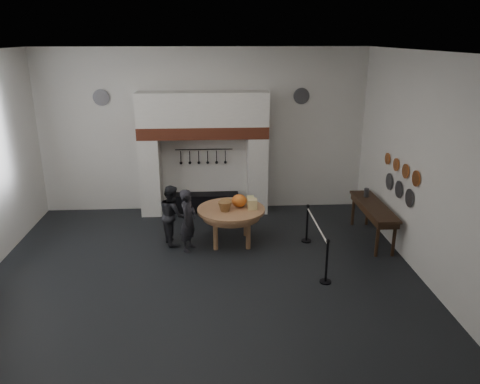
{
  "coord_description": "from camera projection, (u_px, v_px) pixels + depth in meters",
  "views": [
    {
      "loc": [
        0.24,
        -8.86,
        4.78
      ],
      "look_at": [
        0.86,
        1.32,
        1.35
      ],
      "focal_mm": 35.0,
      "sensor_mm": 36.0,
      "label": 1
    }
  ],
  "objects": [
    {
      "name": "barrier_post_far",
      "position": [
        307.0,
        224.0,
        11.27
      ],
      "size": [
        0.05,
        0.05,
        0.9
      ],
      "primitive_type": "cylinder",
      "color": "black",
      "rests_on": "floor"
    },
    {
      "name": "utensil_rail",
      "position": [
        204.0,
        149.0,
        13.05
      ],
      "size": [
        1.6,
        0.02,
        0.02
      ],
      "primitive_type": "cylinder",
      "rotation": [
        0.0,
        1.57,
        0.0
      ],
      "color": "black",
      "rests_on": "wall_back"
    },
    {
      "name": "cheese_block_big",
      "position": [
        252.0,
        204.0,
        11.04
      ],
      "size": [
        0.22,
        0.22,
        0.24
      ],
      "primitive_type": "cube",
      "color": "#E9D38B",
      "rests_on": "work_table"
    },
    {
      "name": "chimney_pier_left",
      "position": [
        151.0,
        176.0,
        12.92
      ],
      "size": [
        0.55,
        0.7,
        2.15
      ],
      "primitive_type": "cube",
      "color": "silver",
      "rests_on": "floor"
    },
    {
      "name": "copper_pan_a",
      "position": [
        416.0,
        179.0,
        9.72
      ],
      "size": [
        0.03,
        0.34,
        0.34
      ],
      "primitive_type": "cylinder",
      "rotation": [
        0.0,
        1.57,
        0.0
      ],
      "color": "#C6662D",
      "rests_on": "wall_right"
    },
    {
      "name": "chimney_hood",
      "position": [
        203.0,
        109.0,
        12.42
      ],
      "size": [
        3.5,
        0.7,
        0.9
      ],
      "primitive_type": "cube",
      "color": "silver",
      "rests_on": "hearth_brick_band"
    },
    {
      "name": "chimney_pier_right",
      "position": [
        257.0,
        174.0,
        13.09
      ],
      "size": [
        0.55,
        0.7,
        2.15
      ],
      "primitive_type": "cube",
      "color": "silver",
      "rests_on": "floor"
    },
    {
      "name": "cheese_block_small",
      "position": [
        250.0,
        201.0,
        11.33
      ],
      "size": [
        0.18,
        0.18,
        0.2
      ],
      "primitive_type": "cube",
      "color": "#DBD483",
      "rests_on": "work_table"
    },
    {
      "name": "pewter_jug",
      "position": [
        366.0,
        193.0,
        11.79
      ],
      "size": [
        0.12,
        0.12,
        0.22
      ],
      "primitive_type": "cylinder",
      "color": "#47474C",
      "rests_on": "side_table"
    },
    {
      "name": "iron_range",
      "position": [
        205.0,
        202.0,
        13.33
      ],
      "size": [
        1.9,
        0.45,
        0.5
      ],
      "primitive_type": "cube",
      "color": "black",
      "rests_on": "floor"
    },
    {
      "name": "pewter_plate_mid",
      "position": [
        399.0,
        189.0,
        10.63
      ],
      "size": [
        0.03,
        0.4,
        0.4
      ],
      "primitive_type": "cylinder",
      "rotation": [
        0.0,
        1.57,
        0.0
      ],
      "color": "#4C4C51",
      "rests_on": "wall_right"
    },
    {
      "name": "pumpkin",
      "position": [
        239.0,
        201.0,
        11.15
      ],
      "size": [
        0.36,
        0.36,
        0.31
      ],
      "primitive_type": "ellipsoid",
      "color": "orange",
      "rests_on": "work_table"
    },
    {
      "name": "copper_pan_b",
      "position": [
        406.0,
        171.0,
        10.24
      ],
      "size": [
        0.03,
        0.32,
        0.32
      ],
      "primitive_type": "cylinder",
      "rotation": [
        0.0,
        1.57,
        0.0
      ],
      "color": "#C6662D",
      "rests_on": "wall_right"
    },
    {
      "name": "wall_back",
      "position": [
        203.0,
        131.0,
        12.96
      ],
      "size": [
        9.0,
        0.02,
        4.5
      ],
      "primitive_type": "cube",
      "color": "silver",
      "rests_on": "floor"
    },
    {
      "name": "side_table",
      "position": [
        374.0,
        206.0,
        11.27
      ],
      "size": [
        0.55,
        2.2,
        0.06
      ],
      "primitive_type": "cube",
      "color": "#321F12",
      "rests_on": "floor"
    },
    {
      "name": "work_table",
      "position": [
        231.0,
        210.0,
        11.1
      ],
      "size": [
        1.77,
        1.77,
        0.07
      ],
      "primitive_type": "cylinder",
      "rotation": [
        0.0,
        0.0,
        -0.1
      ],
      "color": "tan",
      "rests_on": "floor"
    },
    {
      "name": "hearth_brick_band",
      "position": [
        203.0,
        132.0,
        12.61
      ],
      "size": [
        3.5,
        0.72,
        0.32
      ],
      "primitive_type": "cube",
      "color": "#9E442B",
      "rests_on": "chimney_pier_left"
    },
    {
      "name": "barrier_rope",
      "position": [
        317.0,
        225.0,
        10.2
      ],
      "size": [
        0.04,
        2.0,
        0.04
      ],
      "primitive_type": "cylinder",
      "rotation": [
        1.57,
        0.0,
        0.0
      ],
      "color": "silver",
      "rests_on": "barrier_post_near"
    },
    {
      "name": "wicker_basket",
      "position": [
        225.0,
        206.0,
        10.91
      ],
      "size": [
        0.35,
        0.35,
        0.22
      ],
      "primitive_type": "cone",
      "rotation": [
        3.14,
        0.0,
        -0.1
      ],
      "color": "olive",
      "rests_on": "work_table"
    },
    {
      "name": "pewter_plate_left",
      "position": [
        409.0,
        198.0,
        10.07
      ],
      "size": [
        0.03,
        0.4,
        0.4
      ],
      "primitive_type": "cylinder",
      "rotation": [
        0.0,
        1.57,
        0.0
      ],
      "color": "#4C4C51",
      "rests_on": "wall_right"
    },
    {
      "name": "bread_loaf",
      "position": [
        226.0,
        201.0,
        11.4
      ],
      "size": [
        0.31,
        0.18,
        0.13
      ],
      "primitive_type": "ellipsoid",
      "color": "#A6753B",
      "rests_on": "work_table"
    },
    {
      "name": "pewter_plate_right",
      "position": [
        389.0,
        181.0,
        11.2
      ],
      "size": [
        0.03,
        0.4,
        0.4
      ],
      "primitive_type": "cylinder",
      "rotation": [
        0.0,
        1.57,
        0.0
      ],
      "color": "#4C4C51",
      "rests_on": "wall_right"
    },
    {
      "name": "wall_right",
      "position": [
        424.0,
        167.0,
        9.44
      ],
      "size": [
        0.02,
        8.0,
        4.5
      ],
      "primitive_type": "cube",
      "color": "silver",
      "rests_on": "floor"
    },
    {
      "name": "floor",
      "position": [
        203.0,
        273.0,
        9.89
      ],
      "size": [
        9.0,
        8.0,
        0.02
      ],
      "primitive_type": "cube",
      "color": "black",
      "rests_on": "ground"
    },
    {
      "name": "copper_pan_c",
      "position": [
        396.0,
        165.0,
        10.76
      ],
      "size": [
        0.03,
        0.3,
        0.3
      ],
      "primitive_type": "cylinder",
      "rotation": [
        0.0,
        1.57,
        0.0
      ],
      "color": "#C6662D",
      "rests_on": "wall_right"
    },
    {
      "name": "visitor_far",
      "position": [
        172.0,
        215.0,
        11.12
      ],
      "size": [
        0.75,
        0.85,
        1.45
      ],
      "primitive_type": "imported",
      "rotation": [
        0.0,
        0.0,
        1.9
      ],
      "color": "black",
      "rests_on": "floor"
    },
    {
      "name": "barrier_post_near",
      "position": [
        327.0,
        262.0,
        9.38
      ],
      "size": [
        0.05,
        0.05,
        0.9
      ],
      "primitive_type": "cylinder",
      "color": "black",
      "rests_on": "floor"
    },
    {
      "name": "copper_pan_d",
      "position": [
        388.0,
        159.0,
        11.28
      ],
      "size": [
        0.03,
        0.28,
        0.28
      ],
      "primitive_type": "cylinder",
      "rotation": [
        0.0,
        1.57,
        0.0
      ],
      "color": "#C6662D",
      "rests_on": "wall_right"
    },
    {
      "name": "pewter_plate_back_left",
      "position": [
        101.0,
        98.0,
        12.47
      ],
      "size": [
        0.44,
        0.03,
        0.44
      ],
      "primitive_type": "cylinder",
      "rotation": [
        1.57,
        0.0,
        0.0
      ],
      "color": "#4C4C51",
      "rests_on": "wall_back"
    },
    {
      "name": "pewter_plate_back_right",
      "position": [
        301.0,
        96.0,
        12.78
      ],
      "size": [
        0.44,
        0.03,
        0.44
      ],
      "primitive_type": "cylinder",
      "rotation": [
        1.57,
        0.0,
        0.0
      ],
      "color": "#4C4C51",
      "rests_on": "wall_back"
    },
    {
      "name": "visitor_near",
      "position": [
        188.0,
        220.0,
        10.76
      ],
      "size": [
        0.52,
        0.63,
        1.48
      ],
      "primitive_type": "imported",
      "rotation": [
        0.0,
        0.0,
        1.21
      ],
      "color": "black",
      "rests_on": "floor"
    },
    {
      "name": "ceiling",
      "position": [
        197.0,
        51.0,
        8.46
      ],
      "size": [
        9.0,
        8.0,
        0.02
      ],
      "primitive_type": "cube",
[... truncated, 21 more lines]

